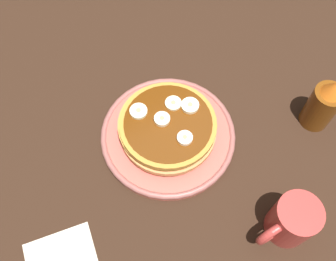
{
  "coord_description": "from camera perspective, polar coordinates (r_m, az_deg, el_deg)",
  "views": [
    {
      "loc": [
        15.98,
        27.43,
        64.24
      ],
      "look_at": [
        0.0,
        0.0,
        2.91
      ],
      "focal_mm": 40.93,
      "sensor_mm": 36.0,
      "label": 1
    }
  ],
  "objects": [
    {
      "name": "banana_slice_1",
      "position": [
        0.65,
        2.52,
        -1.14
      ],
      "size": [
        2.69,
        2.69,
        0.95
      ],
      "color": "#F8E2C2",
      "rests_on": "pancake_stack"
    },
    {
      "name": "coffee_mug",
      "position": [
        0.64,
        17.84,
        -12.69
      ],
      "size": [
        10.45,
        7.11,
        9.01
      ],
      "color": "#B23833",
      "rests_on": "ground_plane"
    },
    {
      "name": "ground_plane",
      "position": [
        0.73,
        0.0,
        -1.59
      ],
      "size": [
        140.0,
        140.0,
        3.0
      ],
      "primitive_type": "cube",
      "color": "black"
    },
    {
      "name": "pancake_stack",
      "position": [
        0.68,
        -0.12,
        0.53
      ],
      "size": [
        18.22,
        17.83,
        4.4
      ],
      "color": "#9C6239",
      "rests_on": "plate"
    },
    {
      "name": "banana_slice_4",
      "position": [
        0.67,
        -4.41,
        2.87
      ],
      "size": [
        3.13,
        3.13,
        0.82
      ],
      "color": "#EDEEBF",
      "rests_on": "pancake_stack"
    },
    {
      "name": "banana_slice_2",
      "position": [
        0.68,
        0.8,
        4.05
      ],
      "size": [
        2.95,
        2.95,
        0.76
      ],
      "color": "#F1E7B8",
      "rests_on": "pancake_stack"
    },
    {
      "name": "banana_slice_3",
      "position": [
        0.68,
        3.3,
        3.7
      ],
      "size": [
        3.18,
        3.18,
        0.96
      ],
      "color": "#FEF0C2",
      "rests_on": "pancake_stack"
    },
    {
      "name": "banana_slice_0",
      "position": [
        0.66,
        -0.9,
        1.68
      ],
      "size": [
        2.81,
        2.81,
        0.99
      ],
      "color": "#FAE1B6",
      "rests_on": "pancake_stack"
    },
    {
      "name": "plate",
      "position": [
        0.71,
        0.0,
        -0.7
      ],
      "size": [
        24.82,
        24.82,
        1.91
      ],
      "color": "#CC594C",
      "rests_on": "ground_plane"
    },
    {
      "name": "syrup_bottle",
      "position": [
        0.74,
        22.11,
        3.61
      ],
      "size": [
        5.47,
        5.47,
        12.58
      ],
      "color": "brown",
      "rests_on": "ground_plane"
    }
  ]
}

